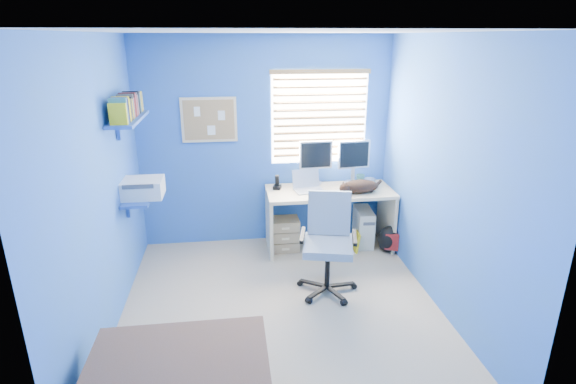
{
  "coord_description": "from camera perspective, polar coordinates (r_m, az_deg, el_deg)",
  "views": [
    {
      "loc": [
        -0.42,
        -3.67,
        2.47
      ],
      "look_at": [
        0.15,
        0.65,
        0.95
      ],
      "focal_mm": 28.0,
      "sensor_mm": 36.0,
      "label": 1
    }
  ],
  "objects": [
    {
      "name": "monitor_right",
      "position": [
        5.55,
        8.3,
        3.78
      ],
      "size": [
        0.41,
        0.17,
        0.54
      ],
      "primitive_type": "cube",
      "rotation": [
        0.0,
        0.0,
        0.12
      ],
      "color": "silver",
      "rests_on": "desk"
    },
    {
      "name": "corkboard",
      "position": [
        5.34,
        -9.99,
        9.01
      ],
      "size": [
        0.64,
        0.02,
        0.52
      ],
      "color": "#E2BD88",
      "rests_on": "ground"
    },
    {
      "name": "cd_spindle",
      "position": [
        5.62,
        10.36,
        1.36
      ],
      "size": [
        0.13,
        0.13,
        0.07
      ],
      "primitive_type": "cylinder",
      "color": "silver",
      "rests_on": "desk"
    },
    {
      "name": "wall_front",
      "position": [
        2.44,
        3.44,
        -10.81
      ],
      "size": [
        3.0,
        0.01,
        2.5
      ],
      "primitive_type": "cube",
      "color": "#3B72B3",
      "rests_on": "ground"
    },
    {
      "name": "window_blinds",
      "position": [
        5.42,
        4.03,
        9.42
      ],
      "size": [
        1.15,
        0.05,
        1.1
      ],
      "color": "white",
      "rests_on": "ground"
    },
    {
      "name": "tower_pc",
      "position": [
        5.68,
        9.53,
        -4.34
      ],
      "size": [
        0.22,
        0.45,
        0.45
      ],
      "primitive_type": "cube",
      "rotation": [
        0.0,
        0.0,
        -0.07
      ],
      "color": "beige",
      "rests_on": "floor"
    },
    {
      "name": "monitor_left",
      "position": [
        5.48,
        3.5,
        3.76
      ],
      "size": [
        0.4,
        0.14,
        0.54
      ],
      "primitive_type": "cube",
      "rotation": [
        0.0,
        0.0,
        0.04
      ],
      "color": "silver",
      "rests_on": "desk"
    },
    {
      "name": "wall_left",
      "position": [
        4.02,
        -22.73,
        0.01
      ],
      "size": [
        0.01,
        3.2,
        2.5
      ],
      "primitive_type": "cube",
      "color": "#3B72B3",
      "rests_on": "ground"
    },
    {
      "name": "floor",
      "position": [
        4.44,
        -0.86,
        -14.54
      ],
      "size": [
        3.0,
        3.2,
        0.0
      ],
      "primitive_type": "cube",
      "color": "tan",
      "rests_on": "ground"
    },
    {
      "name": "desk",
      "position": [
        5.48,
        5.21,
        -3.41
      ],
      "size": [
        1.49,
        0.65,
        0.74
      ],
      "primitive_type": "cube",
      "color": "#E2BD88",
      "rests_on": "floor"
    },
    {
      "name": "backpack",
      "position": [
        5.54,
        12.76,
        -5.85
      ],
      "size": [
        0.35,
        0.31,
        0.33
      ],
      "primitive_type": "ellipsoid",
      "rotation": [
        0.0,
        0.0,
        -0.42
      ],
      "color": "black",
      "rests_on": "floor"
    },
    {
      "name": "yellow_book",
      "position": [
        5.51,
        8.66,
        -6.25
      ],
      "size": [
        0.03,
        0.17,
        0.24
      ],
      "primitive_type": "cube",
      "color": "yellow",
      "rests_on": "floor"
    },
    {
      "name": "wall_back",
      "position": [
        5.43,
        -2.89,
        6.21
      ],
      "size": [
        3.0,
        0.01,
        2.5
      ],
      "primitive_type": "cube",
      "color": "#3B72B3",
      "rests_on": "ground"
    },
    {
      "name": "office_chair",
      "position": [
        4.58,
        5.07,
        -8.11
      ],
      "size": [
        0.7,
        0.7,
        1.0
      ],
      "color": "black",
      "rests_on": "floor"
    },
    {
      "name": "mug",
      "position": [
        5.65,
        9.17,
        1.69
      ],
      "size": [
        0.1,
        0.09,
        0.1
      ],
      "primitive_type": "imported",
      "color": "#357671",
      "rests_on": "desk"
    },
    {
      "name": "cat",
      "position": [
        5.28,
        9.15,
        0.72
      ],
      "size": [
        0.48,
        0.37,
        0.15
      ],
      "primitive_type": "ellipsoid",
      "rotation": [
        0.0,
        0.0,
        0.39
      ],
      "color": "black",
      "rests_on": "desk"
    },
    {
      "name": "phone",
      "position": [
        5.34,
        -1.38,
        1.29
      ],
      "size": [
        0.12,
        0.13,
        0.17
      ],
      "primitive_type": "cube",
      "rotation": [
        0.0,
        0.0,
        -0.27
      ],
      "color": "black",
      "rests_on": "desk"
    },
    {
      "name": "ceiling",
      "position": [
        3.69,
        -1.06,
        19.7
      ],
      "size": [
        3.0,
        3.2,
        0.0
      ],
      "primitive_type": "cube",
      "color": "white",
      "rests_on": "wall_back"
    },
    {
      "name": "drawer_boxes",
      "position": [
        5.45,
        -0.49,
        -5.34
      ],
      "size": [
        0.35,
        0.28,
        0.41
      ],
      "primitive_type": "cube",
      "color": "tan",
      "rests_on": "floor"
    },
    {
      "name": "wall_shelves",
      "position": [
        4.64,
        -19.01,
        5.26
      ],
      "size": [
        0.42,
        0.9,
        1.05
      ],
      "color": "#284FA5",
      "rests_on": "ground"
    },
    {
      "name": "laptop",
      "position": [
        5.26,
        2.69,
        1.26
      ],
      "size": [
        0.37,
        0.31,
        0.22
      ],
      "primitive_type": "cube",
      "rotation": [
        0.0,
        0.0,
        0.16
      ],
      "color": "silver",
      "rests_on": "desk"
    },
    {
      "name": "wall_right",
      "position": [
        4.32,
        19.26,
        1.71
      ],
      "size": [
        0.01,
        3.2,
        2.5
      ],
      "primitive_type": "cube",
      "color": "#3B72B3",
      "rests_on": "ground"
    }
  ]
}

